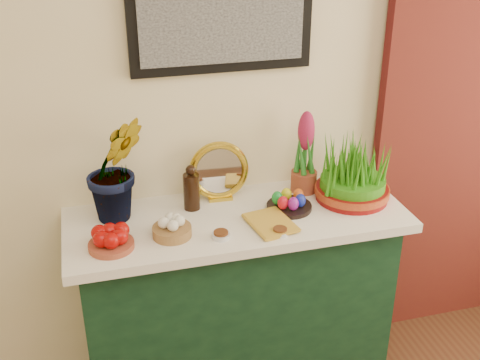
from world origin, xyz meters
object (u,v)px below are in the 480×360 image
hyacinth_green (114,152)px  mirror (219,172)px  book (253,227)px  wheatgrass_sabzeh (353,174)px  sideboard (237,305)px

hyacinth_green → mirror: bearing=-2.2°
book → wheatgrass_sabzeh: wheatgrass_sabzeh is taller
sideboard → mirror: bearing=102.6°
mirror → wheatgrass_sabzeh: wheatgrass_sabzeh is taller
hyacinth_green → wheatgrass_sabzeh: bearing=-15.9°
mirror → wheatgrass_sabzeh: size_ratio=0.81×
sideboard → mirror: mirror is taller
sideboard → hyacinth_green: 0.89m
mirror → wheatgrass_sabzeh: 0.57m
mirror → book: 0.33m
mirror → wheatgrass_sabzeh: (0.55, -0.16, -0.01)m
sideboard → wheatgrass_sabzeh: 0.78m
wheatgrass_sabzeh → mirror: bearing=164.1°
wheatgrass_sabzeh → hyacinth_green: bearing=174.4°
hyacinth_green → wheatgrass_sabzeh: 1.00m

